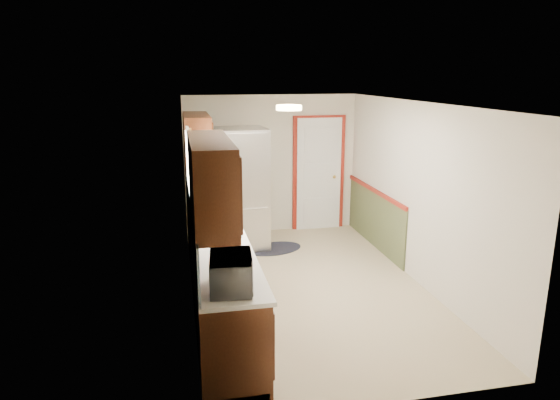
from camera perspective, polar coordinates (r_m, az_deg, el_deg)
name	(u,v)px	position (r m, az deg, el deg)	size (l,w,h in m)	color
room_shell	(308,199)	(6.35, 3.23, 0.15)	(3.20, 5.20, 2.52)	tan
kitchen_run	(213,242)	(5.99, -7.62, -4.73)	(0.63, 4.00, 2.20)	#3B1B0D
back_wall_trim	(330,183)	(8.76, 5.76, 1.96)	(1.12, 2.30, 2.08)	maroon
ceiling_fixture	(289,108)	(5.91, 1.03, 10.51)	(0.30, 0.30, 0.06)	#FFD88C
microwave	(231,269)	(4.34, -5.61, -7.84)	(0.53, 0.30, 0.36)	white
refrigerator	(241,189)	(7.96, -4.53, 1.29)	(0.85, 0.83, 1.93)	#B7B7BC
rug	(274,249)	(8.07, -0.71, -5.57)	(0.93, 0.60, 0.01)	black
cooktop	(211,207)	(6.95, -7.94, -0.85)	(0.53, 0.64, 0.02)	black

